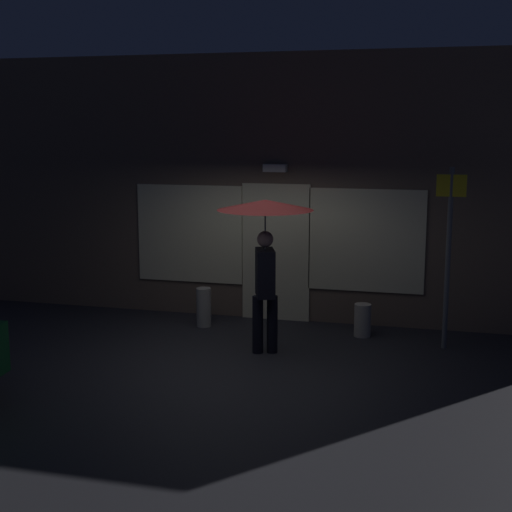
% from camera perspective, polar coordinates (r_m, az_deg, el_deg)
% --- Properties ---
extents(ground_plane, '(18.00, 18.00, 0.00)m').
position_cam_1_polar(ground_plane, '(9.82, -1.37, -8.20)').
color(ground_plane, '#26262B').
extents(building_facade, '(10.78, 0.48, 4.22)m').
position_cam_1_polar(building_facade, '(11.64, 1.78, 5.22)').
color(building_facade, brown).
rests_on(building_facade, ground).
extents(person_with_umbrella, '(1.30, 1.30, 2.13)m').
position_cam_1_polar(person_with_umbrella, '(9.77, 0.72, 1.88)').
color(person_with_umbrella, black).
rests_on(person_with_umbrella, ground).
extents(street_sign_post, '(0.40, 0.07, 2.55)m').
position_cam_1_polar(street_sign_post, '(10.36, 14.88, 0.63)').
color(street_sign_post, '#595B60').
rests_on(street_sign_post, ground).
extents(sidewalk_bollard, '(0.23, 0.23, 0.61)m').
position_cam_1_polar(sidewalk_bollard, '(11.39, -4.12, -4.03)').
color(sidewalk_bollard, '#9E998E').
rests_on(sidewalk_bollard, ground).
extents(sidewalk_bollard_2, '(0.25, 0.25, 0.49)m').
position_cam_1_polar(sidewalk_bollard_2, '(10.95, 8.36, -5.01)').
color(sidewalk_bollard_2, '#B2A899').
rests_on(sidewalk_bollard_2, ground).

